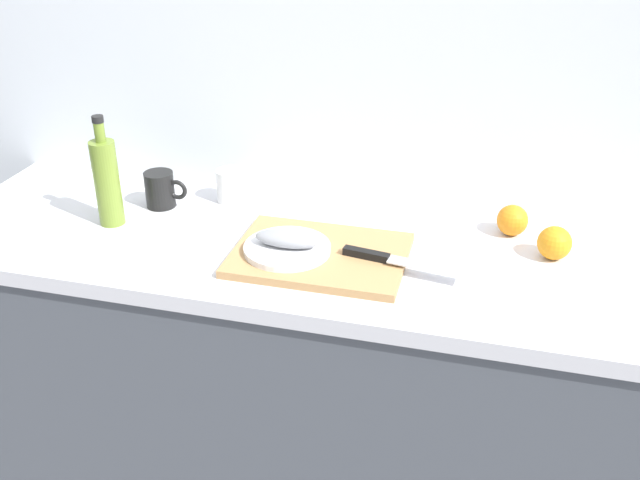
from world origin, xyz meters
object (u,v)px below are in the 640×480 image
(fish_fillet, at_px, (287,239))
(chef_knife, at_px, (388,259))
(cutting_board, at_px, (320,255))
(coffee_mug_0, at_px, (161,189))
(olive_oil_bottle, at_px, (107,181))
(orange_0, at_px, (554,243))
(white_plate, at_px, (287,248))
(coffee_mug_1, at_px, (231,186))

(fish_fillet, distance_m, chef_knife, 0.24)
(cutting_board, height_order, coffee_mug_0, coffee_mug_0)
(cutting_board, relative_size, olive_oil_bottle, 1.40)
(chef_knife, relative_size, coffee_mug_0, 2.45)
(chef_knife, bearing_deg, orange_0, 31.45)
(chef_knife, bearing_deg, white_plate, -169.11)
(white_plate, height_order, orange_0, orange_0)
(coffee_mug_1, bearing_deg, coffee_mug_0, -155.22)
(chef_knife, relative_size, coffee_mug_1, 2.59)
(white_plate, xyz_separation_m, fish_fillet, (0.00, 0.00, 0.03))
(white_plate, relative_size, chef_knife, 0.70)
(cutting_board, distance_m, fish_fillet, 0.09)
(olive_oil_bottle, bearing_deg, coffee_mug_1, 39.38)
(cutting_board, bearing_deg, coffee_mug_0, 160.39)
(orange_0, bearing_deg, white_plate, -165.01)
(white_plate, bearing_deg, cutting_board, 14.45)
(cutting_board, relative_size, chef_knife, 1.39)
(white_plate, distance_m, coffee_mug_1, 0.37)
(fish_fillet, bearing_deg, coffee_mug_1, 131.82)
(fish_fillet, height_order, olive_oil_bottle, olive_oil_bottle)
(orange_0, bearing_deg, olive_oil_bottle, -175.04)
(cutting_board, height_order, olive_oil_bottle, olive_oil_bottle)
(coffee_mug_0, relative_size, coffee_mug_1, 1.06)
(white_plate, distance_m, coffee_mug_0, 0.46)
(coffee_mug_0, bearing_deg, cutting_board, -19.61)
(coffee_mug_0, relative_size, orange_0, 1.48)
(cutting_board, distance_m, olive_oil_bottle, 0.58)
(cutting_board, bearing_deg, olive_oil_bottle, 175.21)
(coffee_mug_1, bearing_deg, orange_0, -7.38)
(white_plate, height_order, fish_fillet, fish_fillet)
(olive_oil_bottle, bearing_deg, white_plate, -7.71)
(chef_knife, bearing_deg, coffee_mug_1, 160.11)
(white_plate, xyz_separation_m, chef_knife, (0.24, 0.01, 0.00))
(white_plate, distance_m, orange_0, 0.63)
(chef_knife, bearing_deg, olive_oil_bottle, -175.74)
(chef_knife, height_order, orange_0, orange_0)
(cutting_board, height_order, chef_knife, chef_knife)
(fish_fillet, relative_size, orange_0, 1.91)
(olive_oil_bottle, height_order, coffee_mug_1, olive_oil_bottle)
(cutting_board, xyz_separation_m, chef_knife, (0.16, -0.01, 0.02))
(orange_0, bearing_deg, fish_fillet, -165.01)
(white_plate, bearing_deg, fish_fillet, 0.00)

